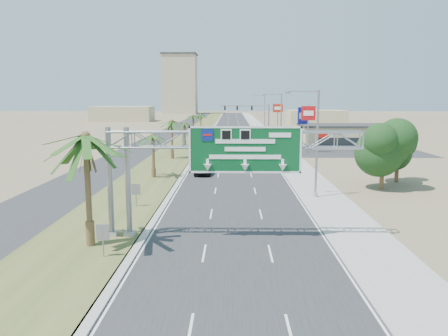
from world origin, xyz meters
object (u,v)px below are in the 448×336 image
object	(u,v)px
sign_gantry	(221,148)
pole_sign_red_far	(278,111)
car_left_lane	(204,168)
pole_sign_red_near	(308,116)
car_far	(229,135)
signal_mast	(259,120)
palm_near	(85,137)
pole_sign_blue	(303,118)
car_right_lane	(265,148)
car_mid_lane	(229,154)
store_building	(348,136)

from	to	relation	value
sign_gantry	pole_sign_red_far	xyz separation A→B (m)	(10.75, 68.32, 0.41)
car_left_lane	pole_sign_red_near	distance (m)	27.86
car_left_lane	car_far	distance (m)	51.08
signal_mast	car_far	world-z (taller)	signal_mast
palm_near	pole_sign_blue	bearing A→B (deg)	67.59
car_far	pole_sign_blue	xyz separation A→B (m)	(13.21, -25.64, 5.19)
car_right_lane	pole_sign_blue	bearing A→B (deg)	12.64
palm_near	car_mid_lane	xyz separation A→B (m)	(8.47, 40.48, -6.15)
car_left_lane	pole_sign_blue	size ratio (longest dim) A/B	0.63
car_far	pole_sign_red_near	xyz separation A→B (m)	(13.58, -29.10, 5.66)
car_mid_lane	car_right_lane	world-z (taller)	car_mid_lane
car_right_lane	pole_sign_blue	distance (m)	8.67
pole_sign_red_far	pole_sign_blue	bearing A→B (deg)	-82.07
signal_mast	car_mid_lane	distance (m)	24.56
car_left_lane	pole_sign_red_far	world-z (taller)	pole_sign_red_far
car_left_lane	car_mid_lane	bearing A→B (deg)	83.10
pole_sign_red_near	pole_sign_red_far	xyz separation A→B (m)	(-2.91, 21.74, 0.14)
store_building	pole_sign_red_near	distance (m)	14.05
sign_gantry	signal_mast	xyz separation A→B (m)	(6.23, 62.05, -1.21)
car_left_lane	pole_sign_blue	xyz separation A→B (m)	(15.97, 25.37, 5.01)
sign_gantry	pole_sign_red_far	bearing A→B (deg)	81.06
signal_mast	car_right_lane	world-z (taller)	signal_mast
car_left_lane	car_far	world-z (taller)	car_left_lane
car_far	pole_sign_blue	distance (m)	29.30
car_right_lane	pole_sign_red_near	bearing A→B (deg)	-15.56
store_building	palm_near	bearing A→B (deg)	-118.28
store_building	pole_sign_blue	distance (m)	12.11
signal_mast	store_building	xyz separation A→B (m)	(16.83, -5.97, -2.85)
signal_mast	pole_sign_blue	bearing A→B (deg)	-59.53
car_mid_lane	sign_gantry	bearing A→B (deg)	-84.37
palm_near	car_far	xyz separation A→B (m)	(8.22, 77.61, -6.26)
car_left_lane	pole_sign_blue	world-z (taller)	pole_sign_blue
car_left_lane	car_far	bearing A→B (deg)	92.27
sign_gantry	signal_mast	distance (m)	62.37
sign_gantry	car_right_lane	xyz separation A→B (m)	(6.56, 48.28, -5.38)
palm_near	signal_mast	distance (m)	65.60
car_left_lane	car_right_lane	bearing A→B (deg)	73.98
store_building	pole_sign_red_far	distance (m)	17.93
sign_gantry	store_building	bearing A→B (deg)	67.64
sign_gantry	car_far	xyz separation A→B (m)	(0.08, 75.68, -5.39)
palm_near	car_far	distance (m)	78.29
car_right_lane	store_building	bearing A→B (deg)	23.21
signal_mast	pole_sign_red_near	bearing A→B (deg)	-64.36
car_mid_lane	pole_sign_red_near	xyz separation A→B (m)	(13.32, 8.03, 5.55)
car_mid_lane	car_far	size ratio (longest dim) A/B	1.02
palm_near	store_building	world-z (taller)	palm_near
car_left_lane	pole_sign_red_near	bearing A→B (deg)	58.64
pole_sign_red_near	signal_mast	bearing A→B (deg)	115.64
car_right_lane	pole_sign_red_far	bearing A→B (deg)	76.13
sign_gantry	palm_near	bearing A→B (deg)	-166.68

